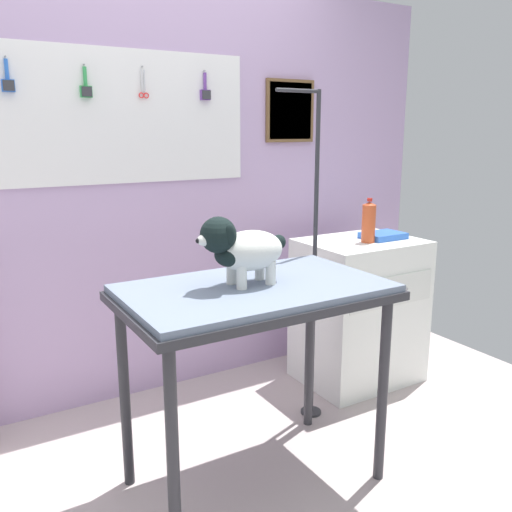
{
  "coord_description": "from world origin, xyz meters",
  "views": [
    {
      "loc": [
        -0.92,
        -1.61,
        1.5
      ],
      "look_at": [
        0.13,
        0.16,
        1.02
      ],
      "focal_mm": 38.3,
      "sensor_mm": 36.0,
      "label": 1
    }
  ],
  "objects_px": {
    "grooming_table": "(255,306)",
    "cabinet_right": "(359,311)",
    "grooming_arm": "(313,273)",
    "soda_bottle": "(369,222)",
    "dog": "(241,248)"
  },
  "relations": [
    {
      "from": "grooming_table",
      "to": "cabinet_right",
      "type": "relative_size",
      "value": 1.24
    },
    {
      "from": "grooming_arm",
      "to": "soda_bottle",
      "type": "xyz_separation_m",
      "value": [
        0.5,
        0.15,
        0.2
      ]
    },
    {
      "from": "grooming_arm",
      "to": "soda_bottle",
      "type": "bearing_deg",
      "value": 16.83
    },
    {
      "from": "grooming_arm",
      "to": "cabinet_right",
      "type": "relative_size",
      "value": 1.94
    },
    {
      "from": "grooming_table",
      "to": "grooming_arm",
      "type": "distance_m",
      "value": 0.65
    },
    {
      "from": "grooming_table",
      "to": "soda_bottle",
      "type": "bearing_deg",
      "value": 25.24
    },
    {
      "from": "cabinet_right",
      "to": "grooming_table",
      "type": "bearing_deg",
      "value": -152.4
    },
    {
      "from": "cabinet_right",
      "to": "dog",
      "type": "bearing_deg",
      "value": -154.27
    },
    {
      "from": "grooming_arm",
      "to": "soda_bottle",
      "type": "height_order",
      "value": "grooming_arm"
    },
    {
      "from": "grooming_table",
      "to": "cabinet_right",
      "type": "height_order",
      "value": "grooming_table"
    },
    {
      "from": "grooming_table",
      "to": "soda_bottle",
      "type": "distance_m",
      "value": 1.17
    },
    {
      "from": "grooming_table",
      "to": "grooming_arm",
      "type": "bearing_deg",
      "value": 32.02
    },
    {
      "from": "soda_bottle",
      "to": "cabinet_right",
      "type": "bearing_deg",
      "value": 80.73
    },
    {
      "from": "soda_bottle",
      "to": "grooming_arm",
      "type": "bearing_deg",
      "value": -163.17
    },
    {
      "from": "dog",
      "to": "cabinet_right",
      "type": "height_order",
      "value": "dog"
    }
  ]
}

